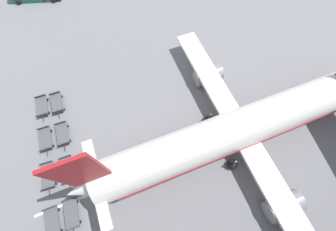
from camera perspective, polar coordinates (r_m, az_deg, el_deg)
name	(u,v)px	position (r m, az deg, el deg)	size (l,w,h in m)	color
ground_plane	(187,51)	(33.55, 5.26, 17.25)	(500.00, 500.00, 0.00)	gray
airplane	(250,124)	(25.32, 21.65, -2.30)	(32.19, 42.06, 11.85)	white
baggage_dolly_row_near_col_a	(42,107)	(32.03, -31.55, 2.13)	(3.75, 1.64, 0.92)	#515459
baggage_dolly_row_near_col_b	(45,139)	(29.67, -30.83, -5.66)	(3.76, 1.67, 0.92)	#515459
baggage_dolly_row_near_col_c	(48,176)	(28.07, -30.32, -14.22)	(3.74, 1.61, 0.92)	#515459
baggage_dolly_row_near_col_d	(52,223)	(27.07, -29.39, -24.43)	(3.77, 1.70, 0.92)	#515459
baggage_dolly_row_mid_a_col_a	(57,103)	(31.30, -28.42, 3.00)	(3.77, 1.71, 0.92)	#515459
baggage_dolly_row_mid_a_col_b	(63,134)	(28.91, -27.19, -4.62)	(3.76, 1.68, 0.92)	#515459
baggage_dolly_row_mid_a_col_c	(67,170)	(27.21, -26.08, -13.32)	(3.76, 1.69, 0.92)	#515459
baggage_dolly_row_mid_a_col_d	(72,214)	(26.28, -25.16, -23.40)	(3.74, 1.62, 0.92)	#515459
stand_guidance_stripe	(178,160)	(25.34, 2.76, -12.10)	(2.72, 33.56, 0.01)	white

